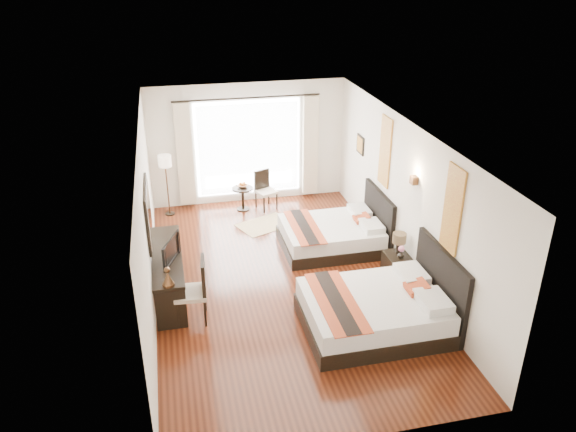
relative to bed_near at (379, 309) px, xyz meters
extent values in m
cube|color=#37140A|center=(-1.19, 1.66, -0.33)|extent=(4.50, 7.50, 0.01)
cube|color=white|center=(-1.19, 1.66, 2.47)|extent=(4.50, 7.50, 0.02)
cube|color=silver|center=(1.05, 1.66, 1.08)|extent=(0.01, 7.50, 2.80)
cube|color=silver|center=(-3.44, 1.66, 1.08)|extent=(0.01, 7.50, 2.80)
cube|color=silver|center=(-1.19, 5.40, 1.08)|extent=(4.50, 0.01, 2.80)
cube|color=silver|center=(-1.19, -2.09, 1.08)|extent=(4.50, 0.01, 2.80)
cube|color=white|center=(-1.19, 5.39, 0.98)|extent=(2.40, 0.02, 2.20)
cube|color=white|center=(-1.19, 5.33, 0.98)|extent=(2.30, 0.02, 2.10)
cube|color=beige|center=(-2.64, 5.29, 0.96)|extent=(0.35, 0.14, 2.35)
cube|color=beige|center=(0.26, 5.29, 0.96)|extent=(0.35, 0.14, 2.35)
cube|color=maroon|center=(1.04, 0.00, 1.63)|extent=(0.03, 0.50, 1.35)
cube|color=maroon|center=(1.04, 2.69, 1.63)|extent=(0.03, 0.50, 1.35)
cube|color=#4C301B|center=(1.00, 1.28, 1.60)|extent=(0.10, 0.14, 0.14)
cube|color=black|center=(-3.41, 1.74, 1.23)|extent=(0.04, 1.25, 0.95)
cube|color=white|center=(-3.39, 1.74, 1.23)|extent=(0.01, 1.12, 0.82)
cube|color=black|center=(-0.11, 0.00, -0.19)|extent=(2.15, 1.68, 0.26)
cube|color=silver|center=(-0.11, 0.00, 0.09)|extent=(2.09, 1.64, 0.31)
cube|color=black|center=(1.01, 0.00, 0.30)|extent=(0.08, 1.68, 1.26)
cube|color=#A13A1A|center=(-0.71, 0.00, 0.26)|extent=(0.58, 1.74, 0.02)
cube|color=black|center=(0.01, 2.69, -0.21)|extent=(1.92, 1.50, 0.23)
cube|color=silver|center=(0.01, 2.69, 0.05)|extent=(1.86, 1.46, 0.28)
cube|color=black|center=(1.01, 2.69, 0.24)|extent=(0.08, 1.50, 1.12)
cube|color=#A13A1A|center=(-0.53, 2.69, 0.20)|extent=(0.51, 1.56, 0.02)
cube|color=black|center=(0.83, 1.28, -0.08)|extent=(0.41, 0.51, 0.49)
cylinder|color=black|center=(0.87, 1.36, 0.28)|extent=(0.10, 0.10, 0.20)
cylinder|color=#40311F|center=(0.87, 1.36, 0.47)|extent=(0.24, 0.24, 0.18)
imported|color=black|center=(0.85, 1.18, 0.24)|extent=(0.13, 0.13, 0.13)
cube|color=black|center=(-3.18, 1.74, 0.05)|extent=(0.50, 2.20, 0.76)
imported|color=black|center=(-3.16, 1.50, 0.64)|extent=(0.36, 0.71, 0.42)
cube|color=#BBA890|center=(-2.86, 0.84, 0.18)|extent=(0.54, 0.54, 0.07)
cube|color=black|center=(-2.64, 0.83, 0.48)|extent=(0.09, 0.47, 0.56)
cylinder|color=black|center=(-3.09, 4.98, -0.31)|extent=(0.21, 0.21, 0.03)
cylinder|color=#4C301B|center=(-3.09, 4.98, 0.29)|extent=(0.03, 0.03, 1.19)
cylinder|color=beige|center=(-3.09, 4.98, 0.96)|extent=(0.28, 0.28, 0.25)
cylinder|color=black|center=(-1.43, 4.87, -0.05)|extent=(0.47, 0.47, 0.54)
imported|color=#49331A|center=(-1.42, 4.89, 0.25)|extent=(0.31, 0.31, 0.06)
cube|color=#BBA890|center=(-0.89, 4.83, 0.09)|extent=(0.54, 0.54, 0.06)
cube|color=black|center=(-0.96, 5.00, 0.34)|extent=(0.37, 0.19, 0.46)
cube|color=tan|center=(-1.09, 3.98, -0.32)|extent=(1.33, 1.14, 0.01)
camera|label=1|loc=(-2.99, -6.82, 5.11)|focal=35.00mm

